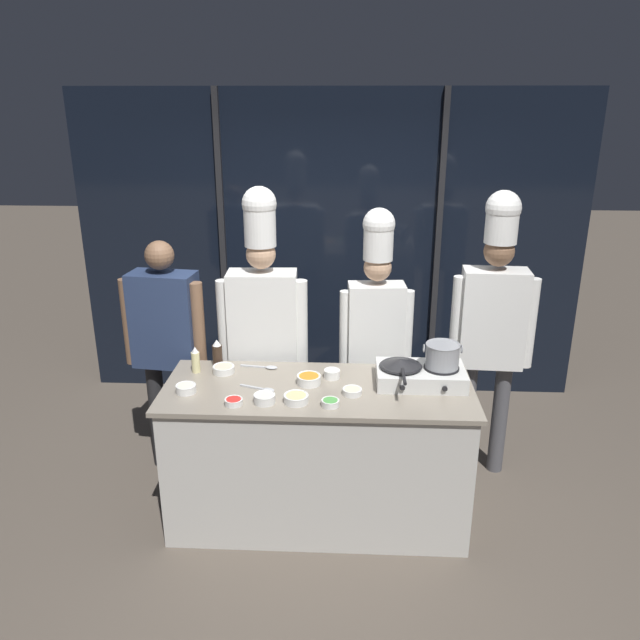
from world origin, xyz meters
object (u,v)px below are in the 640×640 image
(squeeze_bottle_soy, at_px, (217,353))
(chef_head, at_px, (263,318))
(portable_stove, at_px, (421,375))
(person_guest, at_px, (166,336))
(prep_bowl_garlic, at_px, (332,373))
(stock_pot, at_px, (442,355))
(prep_bowl_ginger, at_px, (296,398))
(serving_spoon_solid, at_px, (264,389))
(chef_line, at_px, (493,315))
(prep_bowl_bell_pepper, at_px, (234,401))
(chef_sous, at_px, (376,322))
(prep_bowl_carrots, at_px, (309,379))
(serving_spoon_slotted, at_px, (266,367))
(squeeze_bottle_oil, at_px, (196,360))
(prep_bowl_scallions, at_px, (330,402))
(prep_bowl_chicken, at_px, (224,369))
(prep_bowl_onion, at_px, (264,398))
(prep_bowl_bean_sprouts, at_px, (186,388))
(prep_bowl_noodles, at_px, (352,391))
(frying_pan, at_px, (401,363))

(squeeze_bottle_soy, xyz_separation_m, chef_head, (0.27, 0.26, 0.16))
(portable_stove, bearing_deg, person_guest, 164.93)
(portable_stove, xyz_separation_m, prep_bowl_garlic, (-0.55, 0.05, -0.02))
(stock_pot, xyz_separation_m, prep_bowl_ginger, (-0.87, -0.29, -0.16))
(prep_bowl_garlic, bearing_deg, chef_head, 139.78)
(serving_spoon_solid, relative_size, chef_line, 0.11)
(prep_bowl_bell_pepper, distance_m, chef_sous, 1.21)
(prep_bowl_carrots, height_order, chef_sous, chef_sous)
(squeeze_bottle_soy, relative_size, serving_spoon_slotted, 0.73)
(stock_pot, height_order, chef_head, chef_head)
(squeeze_bottle_oil, height_order, prep_bowl_garlic, squeeze_bottle_oil)
(prep_bowl_scallions, relative_size, prep_bowl_garlic, 1.03)
(squeeze_bottle_soy, xyz_separation_m, prep_bowl_bell_pepper, (0.20, -0.54, -0.07))
(prep_bowl_carrots, distance_m, serving_spoon_slotted, 0.37)
(prep_bowl_bell_pepper, xyz_separation_m, serving_spoon_slotted, (0.12, 0.52, -0.01))
(prep_bowl_ginger, relative_size, person_guest, 0.09)
(prep_bowl_chicken, relative_size, prep_bowl_ginger, 0.96)
(prep_bowl_onion, bearing_deg, squeeze_bottle_soy, 126.55)
(prep_bowl_onion, relative_size, prep_bowl_ginger, 0.86)
(prep_bowl_bell_pepper, height_order, chef_head, chef_head)
(prep_bowl_bell_pepper, bearing_deg, person_guest, 127.50)
(prep_bowl_bean_sprouts, xyz_separation_m, prep_bowl_noodles, (1.00, 0.02, -0.01))
(prep_bowl_bean_sprouts, bearing_deg, squeeze_bottle_oil, 91.59)
(chef_line, bearing_deg, prep_bowl_bell_pepper, 31.02)
(prep_bowl_garlic, relative_size, person_guest, 0.06)
(prep_bowl_ginger, xyz_separation_m, chef_line, (1.28, 0.82, 0.24))
(prep_bowl_bell_pepper, bearing_deg, serving_spoon_solid, 52.78)
(prep_bowl_chicken, height_order, prep_bowl_bell_pepper, prep_bowl_chicken)
(portable_stove, bearing_deg, chef_line, 44.72)
(prep_bowl_bell_pepper, height_order, prep_bowl_carrots, prep_bowl_carrots)
(prep_bowl_bean_sprouts, bearing_deg, portable_stove, 7.88)
(prep_bowl_ginger, bearing_deg, serving_spoon_solid, 144.57)
(portable_stove, relative_size, prep_bowl_carrots, 3.58)
(prep_bowl_garlic, bearing_deg, prep_bowl_scallions, -89.66)
(serving_spoon_solid, bearing_deg, prep_bowl_carrots, 20.98)
(frying_pan, relative_size, prep_bowl_scallions, 4.36)
(squeeze_bottle_oil, distance_m, prep_bowl_bell_pepper, 0.55)
(prep_bowl_bell_pepper, bearing_deg, chef_sous, 45.13)
(stock_pot, bearing_deg, prep_bowl_carrots, -177.09)
(prep_bowl_bell_pepper, bearing_deg, chef_head, 85.19)
(serving_spoon_solid, distance_m, chef_head, 0.66)
(prep_bowl_garlic, height_order, serving_spoon_solid, prep_bowl_garlic)
(prep_bowl_scallions, height_order, chef_head, chef_head)
(squeeze_bottle_oil, xyz_separation_m, person_guest, (-0.29, 0.37, 0.02))
(serving_spoon_slotted, relative_size, chef_head, 0.12)
(serving_spoon_slotted, relative_size, serving_spoon_solid, 1.10)
(frying_pan, xyz_separation_m, prep_bowl_chicken, (-1.13, 0.10, -0.11))
(serving_spoon_slotted, bearing_deg, prep_bowl_scallions, -49.30)
(person_guest, height_order, chef_line, chef_line)
(serving_spoon_slotted, height_order, serving_spoon_solid, same)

